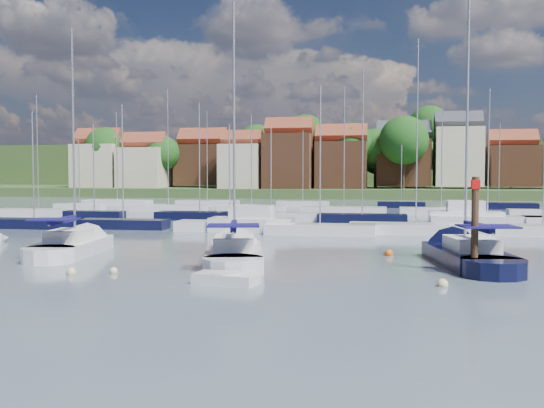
# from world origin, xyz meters

# --- Properties ---
(ground) EXTENTS (260.00, 260.00, 0.00)m
(ground) POSITION_xyz_m (0.00, 40.00, 0.00)
(ground) COLOR #425159
(ground) RESTS_ON ground
(sailboat_left) EXTENTS (4.42, 11.34, 15.03)m
(sailboat_left) POSITION_xyz_m (-13.22, 5.57, 0.36)
(sailboat_left) COLOR silver
(sailboat_left) RESTS_ON ground
(sailboat_centre) EXTENTS (5.60, 11.86, 15.59)m
(sailboat_centre) POSITION_xyz_m (-2.65, 3.81, 0.35)
(sailboat_centre) COLOR silver
(sailboat_centre) RESTS_ON ground
(sailboat_navy) EXTENTS (5.32, 12.40, 16.63)m
(sailboat_navy) POSITION_xyz_m (9.96, 5.87, 0.35)
(sailboat_navy) COLOR black
(sailboat_navy) RESTS_ON ground
(tender) EXTENTS (3.08, 1.88, 0.62)m
(tender) POSITION_xyz_m (-1.18, -3.62, 0.24)
(tender) COLOR silver
(tender) RESTS_ON ground
(timber_piling) EXTENTS (0.40, 0.40, 7.04)m
(timber_piling) POSITION_xyz_m (10.12, 1.11, 1.50)
(timber_piling) COLOR #4C331E
(timber_piling) RESTS_ON ground
(buoy_b) EXTENTS (0.49, 0.49, 0.49)m
(buoy_b) POSITION_xyz_m (-9.32, -2.51, 0.00)
(buoy_b) COLOR beige
(buoy_b) RESTS_ON ground
(buoy_c) EXTENTS (0.41, 0.41, 0.41)m
(buoy_c) POSITION_xyz_m (-7.43, -1.80, 0.00)
(buoy_c) COLOR beige
(buoy_c) RESTS_ON ground
(buoy_d) EXTENTS (0.52, 0.52, 0.52)m
(buoy_d) POSITION_xyz_m (-0.77, -3.40, 0.00)
(buoy_d) COLOR beige
(buoy_d) RESTS_ON ground
(buoy_e) EXTENTS (0.55, 0.55, 0.55)m
(buoy_e) POSITION_xyz_m (6.04, 7.33, 0.00)
(buoy_e) COLOR #D85914
(buoy_e) RESTS_ON ground
(buoy_f) EXTENTS (0.50, 0.50, 0.50)m
(buoy_f) POSITION_xyz_m (8.32, -2.37, 0.00)
(buoy_f) COLOR beige
(buoy_f) RESTS_ON ground
(marina_field) EXTENTS (79.62, 41.41, 15.93)m
(marina_field) POSITION_xyz_m (1.91, 35.15, 0.43)
(marina_field) COLOR silver
(marina_field) RESTS_ON ground
(far_shore_town) EXTENTS (212.46, 90.00, 22.27)m
(far_shore_town) POSITION_xyz_m (2.23, 132.67, 4.61)
(far_shore_town) COLOR #415229
(far_shore_town) RESTS_ON ground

